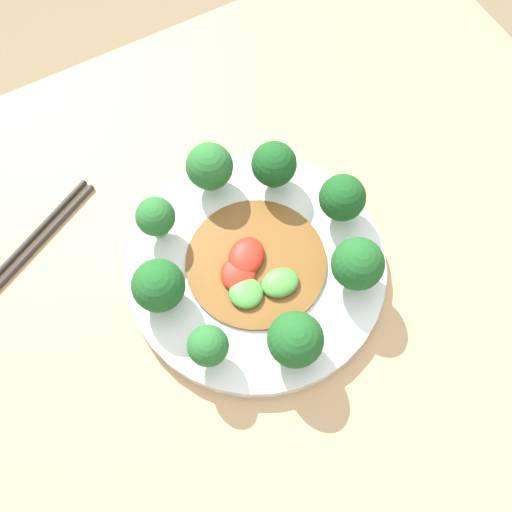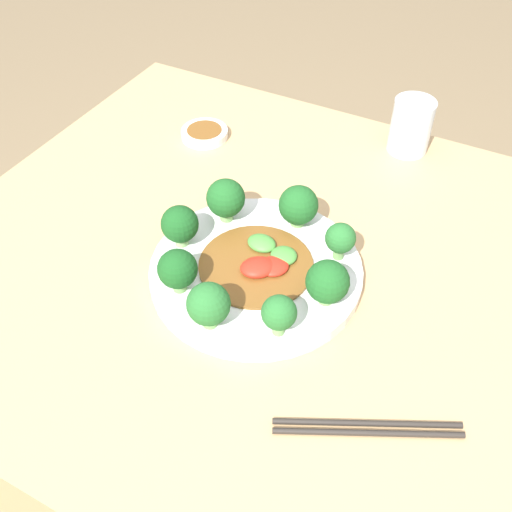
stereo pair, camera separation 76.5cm
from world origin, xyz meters
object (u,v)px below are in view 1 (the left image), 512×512
(plate, at_px, (256,267))
(broccoli_southeast, at_px, (274,165))
(broccoli_north, at_px, (158,286))
(chopsticks, at_px, (28,248))
(stirfry_center, at_px, (254,267))
(broccoli_northwest, at_px, (208,346))
(broccoli_south, at_px, (342,198))
(broccoli_west, at_px, (295,340))
(broccoli_southwest, at_px, (358,264))
(broccoli_northeast, at_px, (156,217))
(broccoli_east, at_px, (210,167))

(plate, bearing_deg, broccoli_southeast, -39.88)
(broccoli_north, relative_size, chopsticks, 0.32)
(plate, height_order, stirfry_center, stirfry_center)
(broccoli_northwest, bearing_deg, broccoli_south, -69.39)
(stirfry_center, bearing_deg, broccoli_west, 175.45)
(broccoli_southwest, bearing_deg, plate, 51.49)
(broccoli_north, bearing_deg, broccoli_northeast, -22.95)
(broccoli_west, bearing_deg, plate, -7.21)
(broccoli_south, bearing_deg, broccoli_northeast, 67.63)
(broccoli_northeast, xyz_separation_m, broccoli_northwest, (-0.16, 0.02, -0.00))
(broccoli_southwest, relative_size, stirfry_center, 0.43)
(chopsticks, bearing_deg, stirfry_center, -126.12)
(broccoli_south, height_order, broccoli_east, broccoli_east)
(broccoli_north, bearing_deg, broccoli_southeast, -68.53)
(broccoli_west, distance_m, stirfry_center, 0.11)
(plate, relative_size, broccoli_southeast, 4.58)
(broccoli_south, distance_m, stirfry_center, 0.13)
(broccoli_southwest, height_order, broccoli_west, broccoli_southwest)
(broccoli_north, height_order, broccoli_northwest, broccoli_north)
(broccoli_east, bearing_deg, broccoli_southeast, -116.46)
(broccoli_northwest, distance_m, chopsticks, 0.26)
(broccoli_southwest, height_order, broccoli_northwest, broccoli_southwest)
(broccoli_north, xyz_separation_m, chopsticks, (0.14, 0.11, -0.05))
(broccoli_northwest, xyz_separation_m, stirfry_center, (0.07, -0.09, -0.03))
(plate, bearing_deg, broccoli_southwest, -128.51)
(broccoli_west, distance_m, chopsticks, 0.34)
(broccoli_southwest, bearing_deg, broccoli_east, 23.77)
(plate, relative_size, broccoli_northwest, 5.13)
(broccoli_west, bearing_deg, chopsticks, 38.73)
(plate, distance_m, stirfry_center, 0.02)
(plate, relative_size, broccoli_east, 4.47)
(broccoli_south, bearing_deg, broccoli_east, 45.86)
(broccoli_northeast, distance_m, broccoli_northwest, 0.16)
(broccoli_west, xyz_separation_m, stirfry_center, (0.10, -0.01, -0.03))
(plate, relative_size, broccoli_southwest, 4.32)
(broccoli_northeast, relative_size, broccoli_southwest, 0.87)
(broccoli_northeast, xyz_separation_m, chopsticks, (0.06, 0.14, -0.05))
(broccoli_west, bearing_deg, stirfry_center, -4.55)
(broccoli_southwest, height_order, broccoli_east, broccoli_southwest)
(plate, height_order, broccoli_northeast, broccoli_northeast)
(broccoli_northwest, distance_m, broccoli_east, 0.21)
(broccoli_north, distance_m, broccoli_northeast, 0.08)
(broccoli_north, relative_size, stirfry_center, 0.41)
(broccoli_northeast, distance_m, broccoli_west, 0.21)
(broccoli_east, bearing_deg, broccoli_north, 132.43)
(broccoli_southwest, xyz_separation_m, chopsticks, (0.22, 0.31, -0.05))
(broccoli_north, height_order, broccoli_southeast, same)
(chopsticks, bearing_deg, broccoli_east, -98.95)
(broccoli_northeast, relative_size, broccoli_east, 0.90)
(plate, xyz_separation_m, broccoli_south, (0.01, -0.12, 0.05))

